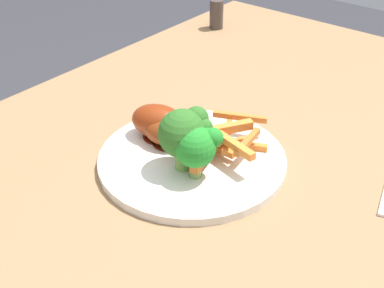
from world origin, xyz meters
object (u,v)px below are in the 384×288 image
Objects in this scene: pepper_shaker at (216,14)px; broccoli_floret_front at (185,133)px; dining_table at (211,236)px; chicken_drumstick_far at (172,131)px; broccoli_floret_middle at (198,146)px; chicken_drumstick_near at (161,123)px; carrot_fries_pile at (223,140)px; dinner_plate at (192,160)px.

broccoli_floret_front is at bearing 32.41° from pepper_shaker.
dining_table is 0.16m from chicken_drumstick_far.
broccoli_floret_front reaches higher than dining_table.
chicken_drumstick_near is at bearing -111.91° from broccoli_floret_middle.
dining_table is 10.53× the size of chicken_drumstick_far.
carrot_fries_pile is at bearing 162.35° from broccoli_floret_front.
dining_table is 0.16m from broccoli_floret_middle.
broccoli_floret_front is 0.56× the size of carrot_fries_pile.
broccoli_floret_front reaches higher than carrot_fries_pile.
broccoli_floret_middle is 1.15× the size of pepper_shaker.
pepper_shaker is (-0.46, -0.31, -0.03)m from broccoli_floret_middle.
dinner_plate is 0.05m from chicken_drumstick_far.
broccoli_floret_middle is at bearing 64.55° from chicken_drumstick_far.
broccoli_floret_middle is 0.60× the size of chicken_drumstick_far.
broccoli_floret_front is 1.18× the size of broccoli_floret_middle.
broccoli_floret_middle is (0.03, 0.03, 0.05)m from dinner_plate.
dinner_plate is 4.11× the size of pepper_shaker.
dinner_plate is 0.07m from broccoli_floret_middle.
broccoli_floret_middle is (0.01, 0.02, -0.01)m from broccoli_floret_front.
broccoli_floret_middle reaches higher than dinner_plate.
chicken_drumstick_far is at bearing 81.65° from chicken_drumstick_near.
broccoli_floret_middle reaches higher than pepper_shaker.
chicken_drumstick_far is (0.00, 0.02, -0.00)m from chicken_drumstick_near.
broccoli_floret_middle reaches higher than chicken_drumstick_far.
pepper_shaker is at bearing -146.96° from dinner_plate.
broccoli_floret_middle is at bearing 34.24° from pepper_shaker.
carrot_fries_pile is at bearing -174.76° from broccoli_floret_middle.
chicken_drumstick_far reaches higher than dining_table.
broccoli_floret_front reaches higher than chicken_drumstick_near.
dinner_plate is at bearing 80.97° from chicken_drumstick_far.
broccoli_floret_front is at bearing 58.96° from chicken_drumstick_far.
carrot_fries_pile is 0.50m from pepper_shaker.
dinner_plate is at bearing 33.04° from pepper_shaker.
broccoli_floret_front is (0.02, 0.01, 0.06)m from dinner_plate.
dinner_plate is at bearing -37.73° from carrot_fries_pile.
carrot_fries_pile is 0.07m from chicken_drumstick_far.
chicken_drumstick_near is at bearing -74.68° from carrot_fries_pile.
broccoli_floret_middle is (0.01, -0.01, 0.16)m from dining_table.
broccoli_floret_front reaches higher than chicken_drumstick_far.
broccoli_floret_middle reaches higher than dining_table.
dining_table is 0.18m from chicken_drumstick_near.
carrot_fries_pile is at bearing 112.08° from chicken_drumstick_far.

